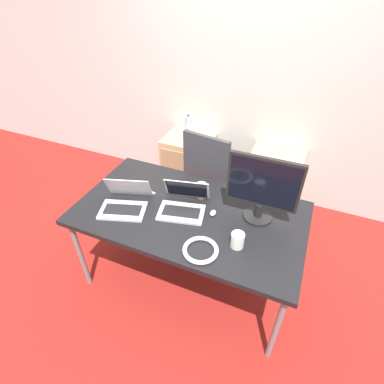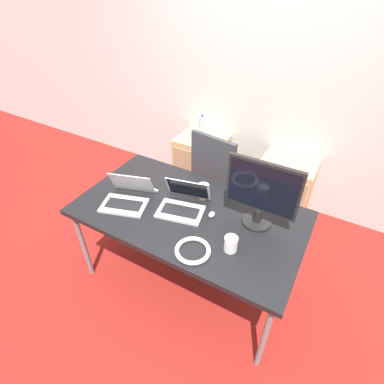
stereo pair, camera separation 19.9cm
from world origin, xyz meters
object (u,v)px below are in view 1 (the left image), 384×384
(coffee_cup_brown, at_px, (201,191))
(monitor, at_px, (262,188))
(cabinet_left, at_px, (189,164))
(coffee_cup_white, at_px, (237,240))
(laptop_left, at_px, (125,203))
(cable_coil, at_px, (201,250))
(cabinet_right, at_px, (272,183))
(laptop_right, at_px, (183,204))
(office_chair, at_px, (214,190))
(water_bottle, at_px, (188,127))
(mouse, at_px, (213,213))

(coffee_cup_brown, bearing_deg, monitor, -7.92)
(cabinet_left, distance_m, coffee_cup_white, 1.79)
(laptop_left, bearing_deg, monitor, 16.57)
(cable_coil, bearing_deg, monitor, 60.62)
(cabinet_right, height_order, laptop_right, laptop_right)
(office_chair, xyz_separation_m, cabinet_left, (-0.48, 0.47, -0.09))
(laptop_left, xyz_separation_m, coffee_cup_brown, (0.48, 0.35, 0.01))
(laptop_left, xyz_separation_m, coffee_cup_white, (0.89, -0.04, 0.01))
(office_chair, distance_m, cabinet_left, 0.68)
(monitor, distance_m, coffee_cup_brown, 0.51)
(office_chair, xyz_separation_m, monitor, (0.55, -0.62, 0.61))
(monitor, relative_size, cable_coil, 2.15)
(laptop_right, bearing_deg, office_chair, 90.90)
(coffee_cup_white, xyz_separation_m, cable_coil, (-0.20, -0.14, -0.04))
(water_bottle, xyz_separation_m, laptop_right, (0.50, -1.23, 0.02))
(cable_coil, bearing_deg, laptop_left, 165.10)
(laptop_left, relative_size, mouse, 6.23)
(mouse, relative_size, coffee_cup_brown, 0.54)
(monitor, bearing_deg, cable_coil, -119.38)
(water_bottle, distance_m, mouse, 1.40)
(cabinet_left, distance_m, coffee_cup_brown, 1.28)
(cabinet_left, bearing_deg, cabinet_right, 0.00)
(cabinet_left, bearing_deg, laptop_right, -68.01)
(water_bottle, relative_size, coffee_cup_white, 2.57)
(laptop_right, relative_size, coffee_cup_brown, 3.19)
(office_chair, xyz_separation_m, laptop_right, (0.01, -0.76, 0.40))
(office_chair, distance_m, coffee_cup_white, 1.14)
(office_chair, relative_size, coffee_cup_brown, 9.37)
(laptop_right, height_order, coffee_cup_brown, laptop_right)
(laptop_right, bearing_deg, cabinet_right, 67.93)
(monitor, bearing_deg, water_bottle, 133.11)
(cabinet_left, xyz_separation_m, water_bottle, (-0.00, 0.00, 0.47))
(cabinet_left, distance_m, mouse, 1.47)
(water_bottle, relative_size, laptop_left, 0.70)
(coffee_cup_white, distance_m, coffee_cup_brown, 0.56)
(cabinet_left, height_order, monitor, monitor)
(cabinet_left, bearing_deg, coffee_cup_white, -55.72)
(cabinet_left, height_order, laptop_right, laptop_right)
(laptop_right, relative_size, coffee_cup_white, 3.51)
(laptop_left, relative_size, coffee_cup_white, 3.68)
(cabinet_left, distance_m, cabinet_right, 0.99)
(cabinet_right, height_order, laptop_left, laptop_left)
(cabinet_right, xyz_separation_m, laptop_left, (-0.91, -1.38, 0.48))
(office_chair, relative_size, cabinet_left, 1.64)
(cabinet_left, height_order, mouse, mouse)
(laptop_right, bearing_deg, mouse, 7.90)
(water_bottle, bearing_deg, mouse, -58.97)
(cabinet_right, distance_m, coffee_cup_white, 1.51)
(cabinet_right, relative_size, water_bottle, 2.44)
(water_bottle, height_order, laptop_right, laptop_right)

